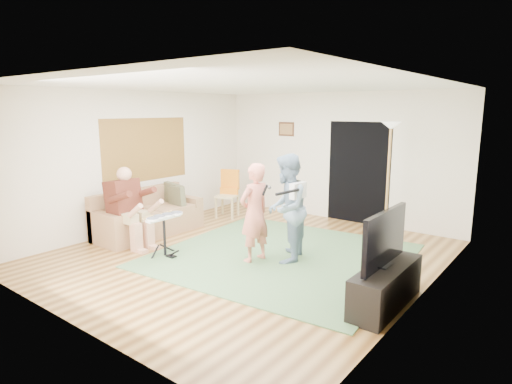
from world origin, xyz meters
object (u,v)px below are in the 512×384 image
drum_kit (165,238)px  television (385,238)px  guitar_spare (377,263)px  singer (254,213)px  sofa (146,219)px  dining_chair (228,200)px  torchiere_lamp (389,160)px  tv_cabinet (386,287)px  guitarist (287,208)px

drum_kit → television: television is taller
television → guitar_spare: bearing=116.8°
singer → television: bearing=91.1°
sofa → drum_kit: (1.29, -0.65, 0.03)m
guitar_spare → dining_chair: dining_chair is taller
torchiere_lamp → dining_chair: (-3.37, -0.52, -1.09)m
sofa → torchiere_lamp: torchiere_lamp is taller
tv_cabinet → torchiere_lamp: bearing=111.3°
television → drum_kit: bearing=-172.8°
drum_kit → dining_chair: 2.75m
guitarist → television: size_ratio=1.43×
singer → tv_cabinet: (2.22, -0.28, -0.52)m
guitar_spare → tv_cabinet: size_ratio=0.63×
tv_cabinet → television: size_ratio=1.19×
sofa → tv_cabinet: sofa is taller
torchiere_lamp → sofa: bearing=-146.7°
drum_kit → guitar_spare: bearing=20.2°
singer → guitarist: guitarist is taller
singer → guitar_spare: size_ratio=1.74×
guitar_spare → tv_cabinet: guitar_spare is taller
drum_kit → dining_chair: (-0.91, 2.59, 0.06)m
drum_kit → tv_cabinet: drum_kit is taller
sofa → guitar_spare: 4.41m
dining_chair → torchiere_lamp: bearing=-11.3°
dining_chair → tv_cabinet: bearing=-46.2°
sofa → television: (4.74, -0.22, 0.57)m
sofa → drum_kit: sofa is taller
drum_kit → tv_cabinet: size_ratio=0.50×
television → singer: bearing=172.7°
drum_kit → guitarist: guitarist is taller
sofa → guitar_spare: guitar_spare is taller
sofa → singer: singer is taller
guitarist → dining_chair: guitarist is taller
singer → guitarist: (0.38, 0.32, 0.07)m
drum_kit → sofa: bearing=153.3°
singer → dining_chair: 2.92m
tv_cabinet → television: (-0.05, 0.00, 0.60)m
guitarist → television: guitarist is taller
sofa → torchiere_lamp: bearing=33.3°
guitarist → television: 1.89m
guitar_spare → torchiere_lamp: size_ratio=0.42×
torchiere_lamp → television: bearing=-69.6°
torchiere_lamp → drum_kit: bearing=-128.3°
guitarist → torchiere_lamp: torchiere_lamp is taller
sofa → singer: (2.58, 0.06, 0.49)m
singer → torchiere_lamp: bearing=162.2°
drum_kit → guitar_spare: guitar_spare is taller
drum_kit → torchiere_lamp: (2.46, 3.11, 1.15)m
guitar_spare → singer: bearing=-166.7°
guitarist → dining_chair: 3.04m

